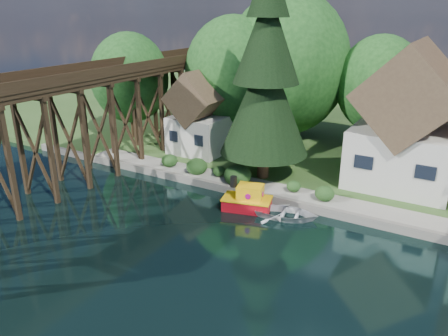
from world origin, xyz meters
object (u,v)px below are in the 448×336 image
at_px(shed, 201,118).
at_px(conifer, 266,75).
at_px(tugboat, 248,200).
at_px(boat_white_a, 287,212).
at_px(trestle_bridge, 87,116).
at_px(house_left, 407,125).

xyz_separation_m(shed, conifer, (8.10, -3.16, 4.98)).
height_order(shed, conifer, conifer).
xyz_separation_m(tugboat, boat_white_a, (2.94, 0.20, -0.31)).
bearing_deg(trestle_bridge, house_left, 25.21).
bearing_deg(conifer, shed, 158.67).
xyz_separation_m(conifer, tugboat, (1.32, -5.23, -8.06)).
height_order(house_left, boat_white_a, house_left).
height_order(shed, tugboat, shed).
distance_m(house_left, tugboat, 13.81).
height_order(tugboat, boat_white_a, tugboat).
bearing_deg(boat_white_a, conifer, 28.24).
relative_size(shed, boat_white_a, 1.83).
distance_m(trestle_bridge, house_left, 25.42).
xyz_separation_m(trestle_bridge, tugboat, (14.42, 0.93, -4.60)).
xyz_separation_m(house_left, shed, (-18.00, -1.50, -1.31)).
height_order(trestle_bridge, house_left, house_left).
bearing_deg(tugboat, boat_white_a, 3.88).
height_order(trestle_bridge, boat_white_a, trestle_bridge).
relative_size(house_left, shed, 1.40).
bearing_deg(conifer, tugboat, -75.87).
height_order(house_left, shed, house_left).
height_order(shed, boat_white_a, shed).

